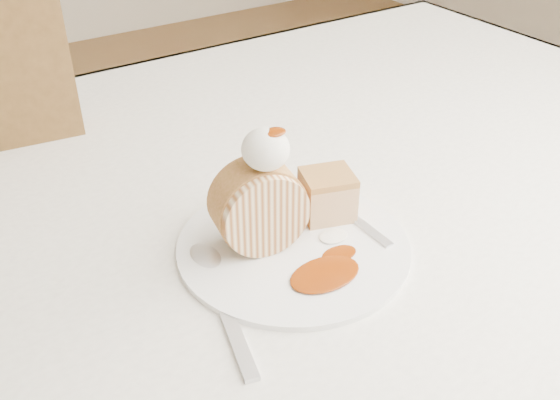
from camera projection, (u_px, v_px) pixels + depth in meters
table at (270, 234)px, 0.82m from camera, size 1.40×0.90×0.75m
plate at (293, 246)px, 0.65m from camera, size 0.30×0.30×0.01m
roulade_slice at (259, 207)px, 0.62m from camera, size 0.10×0.06×0.09m
cake_chunk at (327, 197)px, 0.68m from camera, size 0.07×0.06×0.04m
whipped_cream at (266, 149)px, 0.59m from camera, size 0.05×0.05×0.04m
caramel_drizzle at (274, 127)px, 0.57m from camera, size 0.02×0.02×0.01m
caramel_pool at (325, 274)px, 0.60m from camera, size 0.09×0.07×0.00m
fork at (358, 221)px, 0.68m from camera, size 0.02×0.14×0.00m
spoon at (230, 321)px, 0.56m from camera, size 0.07×0.18×0.00m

